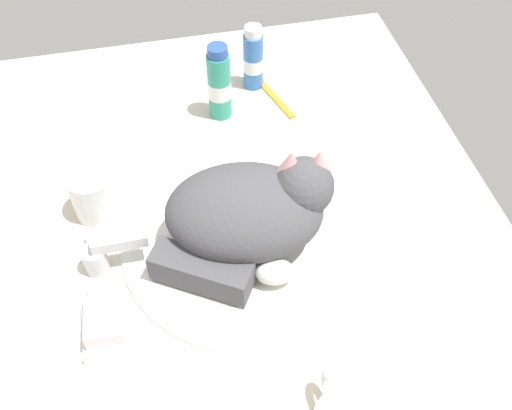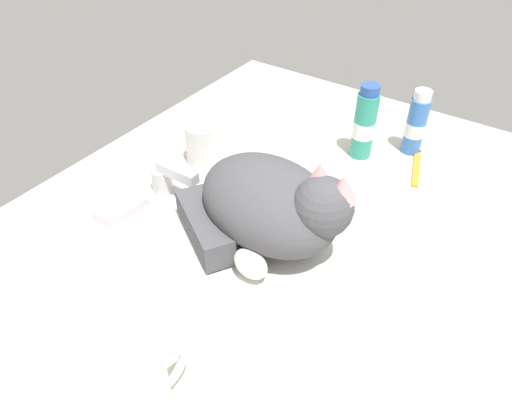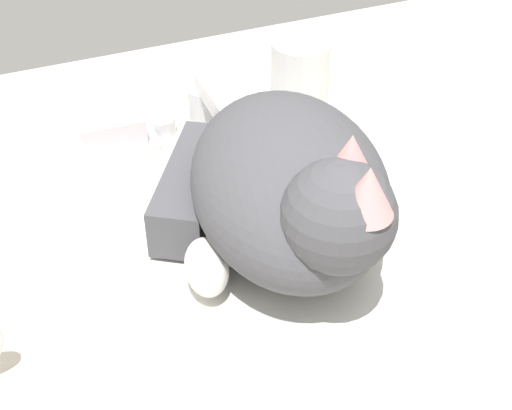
% 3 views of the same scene
% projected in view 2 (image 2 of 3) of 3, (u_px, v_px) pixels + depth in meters
% --- Properties ---
extents(ground_plane, '(1.10, 0.83, 0.03)m').
position_uv_depth(ground_plane, '(267.00, 245.00, 0.76)').
color(ground_plane, beige).
extents(sink_basin, '(0.37, 0.37, 0.01)m').
position_uv_depth(sink_basin, '(268.00, 236.00, 0.74)').
color(sink_basin, silver).
rests_on(sink_basin, ground_plane).
extents(faucet, '(0.12, 0.10, 0.06)m').
position_uv_depth(faucet, '(166.00, 179.00, 0.82)').
color(faucet, silver).
rests_on(faucet, ground_plane).
extents(cat, '(0.22, 0.28, 0.15)m').
position_uv_depth(cat, '(272.00, 206.00, 0.69)').
color(cat, '#4C4C51').
rests_on(cat, sink_basin).
extents(coffee_mug, '(0.12, 0.08, 0.08)m').
position_uv_depth(coffee_mug, '(138.00, 403.00, 0.50)').
color(coffee_mug, white).
rests_on(coffee_mug, ground_plane).
extents(rinse_cup, '(0.06, 0.06, 0.08)m').
position_uv_depth(rinse_cup, '(203.00, 143.00, 0.89)').
color(rinse_cup, white).
rests_on(rinse_cup, ground_plane).
extents(soap_dish, '(0.09, 0.06, 0.01)m').
position_uv_depth(soap_dish, '(121.00, 221.00, 0.77)').
color(soap_dish, white).
rests_on(soap_dish, ground_plane).
extents(soap_bar, '(0.07, 0.05, 0.03)m').
position_uv_depth(soap_bar, '(119.00, 212.00, 0.76)').
color(soap_bar, silver).
rests_on(soap_bar, soap_dish).
extents(toothpaste_bottle, '(0.04, 0.04, 0.15)m').
position_uv_depth(toothpaste_bottle, '(364.00, 124.00, 0.88)').
color(toothpaste_bottle, teal).
rests_on(toothpaste_bottle, ground_plane).
extents(mouthwash_bottle, '(0.04, 0.04, 0.13)m').
position_uv_depth(mouthwash_bottle, '(416.00, 124.00, 0.90)').
color(mouthwash_bottle, '#3870C6').
rests_on(mouthwash_bottle, ground_plane).
extents(toothbrush, '(0.13, 0.05, 0.02)m').
position_uv_depth(toothbrush, '(417.00, 162.00, 0.90)').
color(toothbrush, orange).
rests_on(toothbrush, ground_plane).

